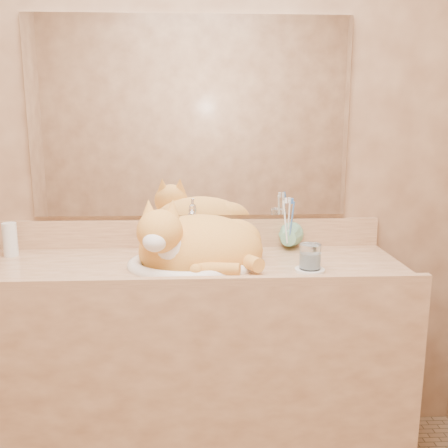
{
  "coord_description": "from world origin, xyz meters",
  "views": [
    {
      "loc": [
        0.04,
        -1.09,
        1.38
      ],
      "look_at": [
        0.12,
        0.7,
        1.01
      ],
      "focal_mm": 40.0,
      "sensor_mm": 36.0,
      "label": 1
    }
  ],
  "objects_px": {
    "soap_dispenser": "(237,235)",
    "sink_basin": "(192,247)",
    "vanity_counter": "(192,368)",
    "cat": "(196,242)",
    "water_glass": "(310,257)",
    "toothbrush_cup": "(288,240)"
  },
  "relations": [
    {
      "from": "soap_dispenser",
      "to": "sink_basin",
      "type": "bearing_deg",
      "value": -162.39
    },
    {
      "from": "vanity_counter",
      "to": "cat",
      "type": "xyz_separation_m",
      "value": [
        0.02,
        -0.0,
        0.51
      ]
    },
    {
      "from": "cat",
      "to": "water_glass",
      "type": "relative_size",
      "value": 5.27
    },
    {
      "from": "vanity_counter",
      "to": "water_glass",
      "type": "xyz_separation_m",
      "value": [
        0.43,
        -0.11,
        0.48
      ]
    },
    {
      "from": "soap_dispenser",
      "to": "toothbrush_cup",
      "type": "distance_m",
      "value": 0.23
    },
    {
      "from": "cat",
      "to": "sink_basin",
      "type": "bearing_deg",
      "value": -131.53
    },
    {
      "from": "sink_basin",
      "to": "cat",
      "type": "distance_m",
      "value": 0.03
    },
    {
      "from": "cat",
      "to": "water_glass",
      "type": "distance_m",
      "value": 0.42
    },
    {
      "from": "vanity_counter",
      "to": "toothbrush_cup",
      "type": "bearing_deg",
      "value": 22.37
    },
    {
      "from": "water_glass",
      "to": "sink_basin",
      "type": "bearing_deg",
      "value": 167.59
    },
    {
      "from": "sink_basin",
      "to": "soap_dispenser",
      "type": "distance_m",
      "value": 0.22
    },
    {
      "from": "sink_basin",
      "to": "toothbrush_cup",
      "type": "distance_m",
      "value": 0.43
    },
    {
      "from": "cat",
      "to": "soap_dispenser",
      "type": "height_order",
      "value": "cat"
    },
    {
      "from": "sink_basin",
      "to": "water_glass",
      "type": "distance_m",
      "value": 0.43
    },
    {
      "from": "vanity_counter",
      "to": "sink_basin",
      "type": "relative_size",
      "value": 3.42
    },
    {
      "from": "soap_dispenser",
      "to": "water_glass",
      "type": "xyz_separation_m",
      "value": [
        0.24,
        -0.21,
        -0.03
      ]
    },
    {
      "from": "soap_dispenser",
      "to": "water_glass",
      "type": "bearing_deg",
      "value": -57.27
    },
    {
      "from": "soap_dispenser",
      "to": "toothbrush_cup",
      "type": "xyz_separation_m",
      "value": [
        0.21,
        0.06,
        -0.04
      ]
    },
    {
      "from": "cat",
      "to": "water_glass",
      "type": "bearing_deg",
      "value": -11.63
    },
    {
      "from": "sink_basin",
      "to": "water_glass",
      "type": "xyz_separation_m",
      "value": [
        0.42,
        -0.09,
        -0.02
      ]
    },
    {
      "from": "toothbrush_cup",
      "to": "vanity_counter",
      "type": "bearing_deg",
      "value": -157.63
    },
    {
      "from": "vanity_counter",
      "to": "soap_dispenser",
      "type": "xyz_separation_m",
      "value": [
        0.18,
        0.1,
        0.51
      ]
    }
  ]
}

